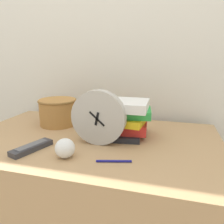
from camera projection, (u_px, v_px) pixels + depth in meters
wall_back at (114, 32)px, 1.22m from camera, size 6.00×0.04×2.40m
desk at (92, 208)px, 1.05m from camera, size 1.11×0.68×0.72m
desk_clock at (98, 118)px, 0.86m from camera, size 0.22×0.04×0.22m
book_stack at (124, 118)px, 0.95m from camera, size 0.24×0.21×0.16m
basket at (58, 111)px, 1.12m from camera, size 0.19×0.19×0.13m
tv_remote at (32, 147)px, 0.83m from camera, size 0.10×0.17×0.02m
crumpled_paper_ball at (65, 148)px, 0.76m from camera, size 0.07×0.07×0.07m
pen at (114, 161)px, 0.74m from camera, size 0.12×0.04×0.01m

